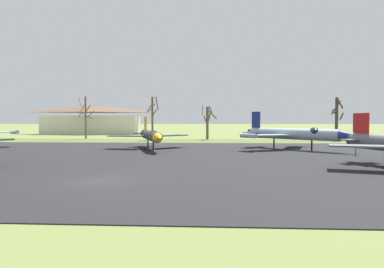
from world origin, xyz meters
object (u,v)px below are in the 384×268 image
at_px(jet_fighter_rear_center, 151,135).
at_px(visitor_building, 92,120).
at_px(jet_fighter_rear_left, 295,134).
at_px(info_placard_rear_left, 356,150).

xyz_separation_m(jet_fighter_rear_center, visitor_building, (-25.44, 49.64, 1.92)).
bearing_deg(jet_fighter_rear_center, jet_fighter_rear_left, 2.13).
bearing_deg(visitor_building, jet_fighter_rear_left, -47.74).
bearing_deg(info_placard_rear_left, jet_fighter_rear_left, 123.49).
bearing_deg(jet_fighter_rear_center, info_placard_rear_left, -15.52).
height_order(jet_fighter_rear_center, info_placard_rear_left, jet_fighter_rear_center).
relative_size(jet_fighter_rear_center, info_placard_rear_left, 12.56).
relative_size(info_placard_rear_left, visitor_building, 0.04).
bearing_deg(jet_fighter_rear_left, jet_fighter_rear_center, -177.87).
bearing_deg(visitor_building, info_placard_rear_left, -48.77).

